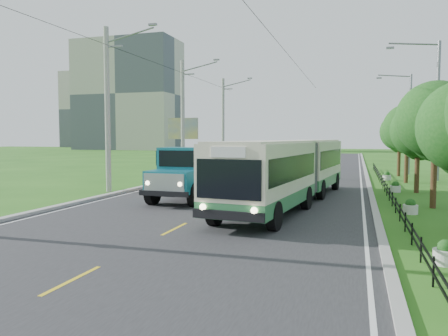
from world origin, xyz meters
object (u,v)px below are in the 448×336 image
at_px(streetlight_far, 408,120).
at_px(pole_mid, 183,117).
at_px(billboard_right, 446,109).
at_px(dump_truck, 192,170).
at_px(planter_near, 410,207).
at_px(pole_near, 108,109).
at_px(bus, 290,167).
at_px(tree_back, 400,134).
at_px(streetlight_mid, 434,111).
at_px(billboard_left, 183,132).
at_px(planter_front, 446,254).
at_px(planter_far, 387,176).
at_px(tree_fourth, 419,134).
at_px(pole_far, 223,122).
at_px(planter_mid, 395,187).
at_px(tree_third, 436,124).
at_px(tree_fifth, 408,131).

bearing_deg(streetlight_far, pole_mid, -159.68).
relative_size(billboard_right, dump_truck, 1.07).
bearing_deg(billboard_right, planter_near, -104.80).
relative_size(pole_near, bus, 0.61).
relative_size(planter_near, bus, 0.04).
bearing_deg(tree_back, streetlight_mid, -86.30).
distance_m(billboard_left, billboard_right, 22.21).
distance_m(planter_front, dump_truck, 14.35).
height_order(planter_near, planter_far, same).
relative_size(tree_fourth, streetlight_mid, 0.60).
height_order(streetlight_far, billboard_left, streetlight_far).
xyz_separation_m(pole_far, tree_back, (18.12, -6.86, -1.44)).
xyz_separation_m(tree_back, streetlight_far, (0.79, 1.86, 1.25)).
height_order(pole_far, planter_mid, pole_far).
height_order(pole_near, tree_third, pole_near).
relative_size(tree_back, streetlight_mid, 0.61).
distance_m(pole_mid, dump_truck, 15.31).
bearing_deg(pole_near, bus, -7.74).
bearing_deg(billboard_left, tree_back, 6.31).
bearing_deg(tree_back, billboard_left, -173.69).
xyz_separation_m(tree_fifth, streetlight_mid, (0.79, -6.14, 1.05)).
xyz_separation_m(planter_front, bus, (-5.50, 9.46, 1.59)).
distance_m(tree_fourth, dump_truck, 13.93).
distance_m(planter_far, bus, 15.63).
bearing_deg(tree_third, pole_far, 126.09).
bearing_deg(planter_far, pole_mid, -176.61).
relative_size(pole_near, streetlight_mid, 1.10).
distance_m(streetlight_far, planter_far, 7.84).
bearing_deg(bus, tree_fifth, 68.37).
bearing_deg(bus, tree_third, 12.19).
bearing_deg(pole_far, planter_mid, -48.41).
height_order(pole_mid, pole_far, same).
bearing_deg(tree_fourth, tree_third, -90.00).
xyz_separation_m(pole_near, billboard_right, (20.56, 11.00, 0.25)).
xyz_separation_m(tree_third, tree_fifth, (-0.00, 12.00, -0.13)).
distance_m(planter_front, planter_far, 24.00).
distance_m(tree_back, billboard_left, 19.48).
xyz_separation_m(pole_near, tree_fifth, (18.12, 11.14, -1.24)).
xyz_separation_m(pole_far, billboard_right, (20.56, -13.00, 0.25)).
bearing_deg(pole_mid, streetlight_mid, -20.32).
height_order(planter_mid, billboard_left, billboard_left).
distance_m(tree_third, billboard_left, 25.02).
height_order(pole_near, pole_mid, same).
distance_m(pole_near, tree_third, 18.17).
bearing_deg(pole_mid, billboard_right, -2.78).
bearing_deg(planter_mid, billboard_left, 151.08).
distance_m(tree_third, planter_far, 14.40).
relative_size(planter_far, bus, 0.04).
bearing_deg(dump_truck, planter_far, 55.75).
xyz_separation_m(planter_near, planter_mid, (0.00, 8.00, 0.00)).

